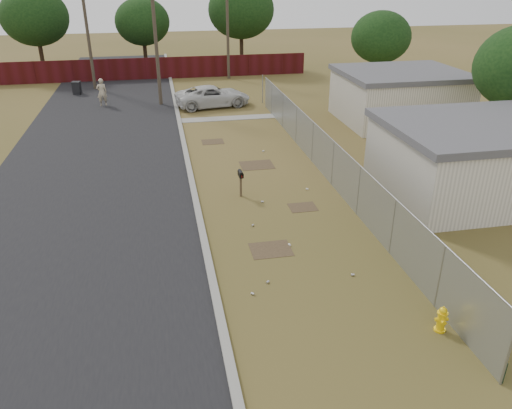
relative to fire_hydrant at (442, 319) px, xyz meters
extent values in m
plane|color=brown|center=(-2.70, 9.98, -0.36)|extent=(120.00, 120.00, 0.00)
cube|color=black|center=(-10.20, 17.98, -0.35)|extent=(9.00, 60.00, 0.02)
cube|color=#9E9C93|center=(-5.70, 17.98, -0.30)|extent=(0.25, 60.00, 0.12)
cube|color=#9E9C93|center=(-2.70, 21.48, -0.35)|extent=(6.20, 1.00, 0.03)
cylinder|color=gray|center=(0.40, -2.02, 0.64)|extent=(0.06, 0.06, 2.00)
cylinder|color=gray|center=(0.40, 0.98, 0.64)|extent=(0.06, 0.06, 2.00)
cylinder|color=gray|center=(0.40, 3.98, 0.64)|extent=(0.06, 0.06, 2.00)
cylinder|color=gray|center=(0.40, 6.98, 0.64)|extent=(0.06, 0.06, 2.00)
cylinder|color=gray|center=(0.40, 9.98, 0.64)|extent=(0.06, 0.06, 2.00)
cylinder|color=gray|center=(0.40, 12.98, 0.64)|extent=(0.06, 0.06, 2.00)
cylinder|color=gray|center=(0.40, 15.98, 0.64)|extent=(0.06, 0.06, 2.00)
cylinder|color=gray|center=(0.40, 18.98, 0.64)|extent=(0.06, 0.06, 2.00)
cylinder|color=gray|center=(0.40, 21.98, 0.64)|extent=(0.06, 0.06, 2.00)
cylinder|color=gray|center=(0.40, 24.98, 0.64)|extent=(0.06, 0.06, 2.00)
cylinder|color=gray|center=(0.40, 10.98, 1.64)|extent=(0.04, 26.00, 0.04)
cube|color=gray|center=(0.40, 10.98, 0.64)|extent=(0.01, 26.00, 2.00)
cube|color=black|center=(0.46, 10.98, -0.06)|extent=(0.03, 26.00, 0.60)
cube|color=#400D11|center=(-8.70, 34.98, 0.54)|extent=(30.00, 0.12, 1.80)
cylinder|color=#493E30|center=(-6.70, 25.98, 4.14)|extent=(0.24, 0.24, 9.00)
cylinder|color=#493E30|center=(-11.70, 31.98, 4.14)|extent=(0.24, 0.24, 9.00)
cylinder|color=#493E30|center=(-0.70, 33.98, 4.14)|extent=(0.24, 0.24, 9.00)
cube|color=white|center=(6.30, 7.98, 1.04)|extent=(8.00, 6.00, 2.80)
cube|color=#515156|center=(6.30, 7.98, 2.59)|extent=(8.32, 6.24, 0.30)
cube|color=white|center=(7.80, 18.98, 1.04)|extent=(7.00, 6.00, 2.80)
cube|color=#515156|center=(7.80, 18.98, 2.59)|extent=(7.28, 6.24, 0.30)
cylinder|color=#312216|center=(-16.70, 38.98, 1.29)|extent=(0.36, 0.36, 3.30)
ellipsoid|color=black|center=(-16.70, 38.98, 4.51)|extent=(5.70, 5.70, 4.84)
cylinder|color=#312216|center=(-7.70, 39.98, 1.07)|extent=(0.36, 0.36, 2.86)
ellipsoid|color=black|center=(-7.70, 39.98, 3.86)|extent=(4.94, 4.94, 4.20)
cylinder|color=#312216|center=(1.30, 38.98, 1.40)|extent=(0.36, 0.36, 3.52)
ellipsoid|color=black|center=(1.30, 38.98, 4.84)|extent=(6.08, 6.08, 5.17)
cylinder|color=#312216|center=(10.30, 27.98, 0.96)|extent=(0.36, 0.36, 2.64)
ellipsoid|color=black|center=(10.30, 27.98, 3.54)|extent=(4.56, 4.56, 3.88)
cylinder|color=#312216|center=(11.30, 12.98, 1.07)|extent=(0.36, 0.36, 2.86)
cylinder|color=yellow|center=(0.00, 0.00, -0.34)|extent=(0.35, 0.35, 0.05)
cylinder|color=yellow|center=(0.00, 0.00, -0.06)|extent=(0.25, 0.25, 0.53)
cylinder|color=yellow|center=(0.00, 0.00, 0.20)|extent=(0.32, 0.32, 0.05)
sphere|color=yellow|center=(0.00, 0.00, 0.28)|extent=(0.24, 0.24, 0.21)
cylinder|color=yellow|center=(0.00, 0.00, 0.39)|extent=(0.04, 0.04, 0.05)
cylinder|color=yellow|center=(-0.13, 0.02, 0.00)|extent=(0.10, 0.11, 0.10)
cylinder|color=yellow|center=(0.13, -0.01, 0.00)|extent=(0.10, 0.11, 0.10)
cylinder|color=yellow|center=(-0.02, -0.12, 0.00)|extent=(0.14, 0.13, 0.13)
cube|color=brown|center=(-3.77, 9.55, 0.11)|extent=(0.09, 0.09, 0.95)
cube|color=black|center=(-3.77, 9.55, 0.62)|extent=(0.19, 0.46, 0.17)
cylinder|color=black|center=(-3.77, 9.55, 0.70)|extent=(0.19, 0.46, 0.17)
cube|color=#AE120C|center=(-3.76, 9.30, 0.62)|extent=(0.02, 0.04, 0.10)
imported|color=silver|center=(-3.15, 24.72, 0.35)|extent=(5.43, 3.16, 1.42)
imported|color=tan|center=(-10.65, 26.36, 0.58)|extent=(0.77, 0.59, 1.90)
cube|color=black|center=(-12.86, 30.35, 0.09)|extent=(0.64, 0.64, 0.90)
cube|color=black|center=(-12.86, 30.35, 0.56)|extent=(0.70, 0.70, 0.08)
cylinder|color=black|center=(-12.62, 30.03, -0.27)|extent=(0.07, 0.19, 0.19)
cylinder|color=silver|center=(-2.80, 5.12, -0.32)|extent=(0.10, 0.12, 0.07)
cylinder|color=silver|center=(-3.79, 6.78, -0.32)|extent=(0.12, 0.12, 0.07)
cylinder|color=silver|center=(-0.83, 9.64, -0.32)|extent=(0.12, 0.11, 0.07)
cylinder|color=silver|center=(-4.04, 3.05, -0.32)|extent=(0.12, 0.12, 0.07)
cylinder|color=silver|center=(-1.68, 14.84, -0.32)|extent=(0.12, 0.10, 0.07)
cylinder|color=silver|center=(-3.01, 8.75, -0.32)|extent=(0.12, 0.10, 0.07)
cylinder|color=silver|center=(-4.61, 2.54, -0.32)|extent=(0.12, 0.12, 0.07)
cylinder|color=silver|center=(-1.33, 2.92, -0.32)|extent=(0.11, 0.08, 0.07)
camera|label=1|loc=(-6.87, -9.42, 8.43)|focal=35.00mm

